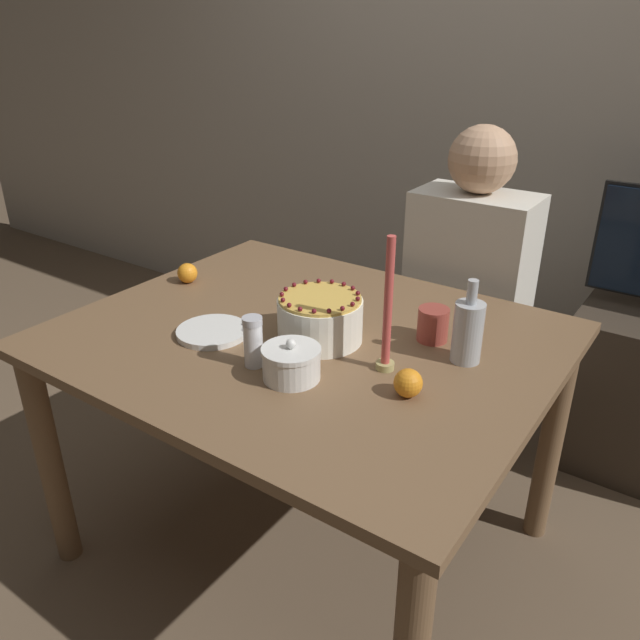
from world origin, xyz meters
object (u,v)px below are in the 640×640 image
(bottle, at_px, (468,331))
(sugar_shaker, at_px, (254,342))
(person_man_blue_shirt, at_px, (464,324))
(cake, at_px, (320,319))
(sugar_bowl, at_px, (291,363))
(candle, at_px, (387,316))

(bottle, bearing_deg, sugar_shaker, -142.27)
(bottle, bearing_deg, person_man_blue_shirt, 111.40)
(cake, relative_size, sugar_shaker, 1.73)
(cake, xyz_separation_m, bottle, (0.36, 0.11, 0.02))
(sugar_bowl, distance_m, person_man_blue_shirt, 0.97)
(candle, bearing_deg, sugar_shaker, -148.05)
(cake, height_order, bottle, bottle)
(sugar_shaker, height_order, bottle, bottle)
(sugar_bowl, xyz_separation_m, person_man_blue_shirt, (0.06, 0.94, -0.26))
(sugar_bowl, relative_size, sugar_shaker, 1.08)
(candle, relative_size, person_man_blue_shirt, 0.27)
(sugar_bowl, relative_size, bottle, 0.65)
(cake, relative_size, candle, 0.67)
(candle, bearing_deg, person_man_blue_shirt, 97.44)
(cake, bearing_deg, sugar_shaker, -104.14)
(cake, distance_m, bottle, 0.38)
(sugar_bowl, distance_m, sugar_shaker, 0.11)
(cake, distance_m, sugar_shaker, 0.21)
(candle, xyz_separation_m, person_man_blue_shirt, (-0.10, 0.77, -0.36))
(bottle, relative_size, person_man_blue_shirt, 0.17)
(candle, relative_size, bottle, 1.57)
(sugar_bowl, bearing_deg, candle, 45.64)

